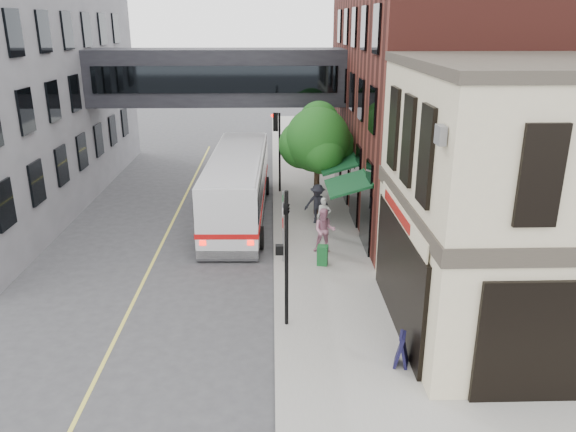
{
  "coord_description": "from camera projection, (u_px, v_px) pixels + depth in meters",
  "views": [
    {
      "loc": [
        -0.01,
        -14.03,
        9.44
      ],
      "look_at": [
        0.5,
        3.9,
        3.19
      ],
      "focal_mm": 35.0,
      "sensor_mm": 36.0,
      "label": 1
    }
  ],
  "objects": [
    {
      "name": "ground",
      "position": [
        275.0,
        363.0,
        16.35
      ],
      "size": [
        120.0,
        120.0,
        0.0
      ],
      "primitive_type": "plane",
      "color": "#38383A",
      "rests_on": "ground"
    },
    {
      "name": "sidewalk_main",
      "position": [
        311.0,
        209.0,
        29.59
      ],
      "size": [
        4.0,
        60.0,
        0.15
      ],
      "primitive_type": "cube",
      "color": "gray",
      "rests_on": "ground"
    },
    {
      "name": "corner_building",
      "position": [
        567.0,
        202.0,
        17.09
      ],
      "size": [
        10.19,
        8.12,
        8.45
      ],
      "color": "beige",
      "rests_on": "ground"
    },
    {
      "name": "brick_building",
      "position": [
        468.0,
        72.0,
        28.47
      ],
      "size": [
        13.76,
        18.0,
        14.0
      ],
      "color": "#511F19",
      "rests_on": "ground"
    },
    {
      "name": "skyway_bridge",
      "position": [
        218.0,
        77.0,
        31.12
      ],
      "size": [
        14.0,
        3.18,
        3.0
      ],
      "color": "black",
      "rests_on": "ground"
    },
    {
      "name": "traffic_signal_near",
      "position": [
        286.0,
        243.0,
        17.26
      ],
      "size": [
        0.44,
        0.22,
        4.6
      ],
      "color": "black",
      "rests_on": "sidewalk_main"
    },
    {
      "name": "traffic_signal_far",
      "position": [
        277.0,
        136.0,
        31.3
      ],
      "size": [
        0.53,
        0.28,
        4.5
      ],
      "color": "black",
      "rests_on": "sidewalk_main"
    },
    {
      "name": "street_sign_pole",
      "position": [
        283.0,
        220.0,
        22.33
      ],
      "size": [
        0.08,
        0.75,
        3.0
      ],
      "color": "gray",
      "rests_on": "sidewalk_main"
    },
    {
      "name": "street_tree",
      "position": [
        317.0,
        140.0,
        27.6
      ],
      "size": [
        3.8,
        3.2,
        5.6
      ],
      "color": "#382619",
      "rests_on": "sidewalk_main"
    },
    {
      "name": "lane_marking",
      "position": [
        164.0,
        239.0,
        25.65
      ],
      "size": [
        0.12,
        40.0,
        0.01
      ],
      "primitive_type": "cube",
      "color": "#D8CC4C",
      "rests_on": "ground"
    },
    {
      "name": "bus",
      "position": [
        238.0,
        183.0,
        28.03
      ],
      "size": [
        3.09,
        11.85,
        3.17
      ],
      "color": "silver",
      "rests_on": "ground"
    },
    {
      "name": "pedestrian_a",
      "position": [
        324.0,
        217.0,
        25.47
      ],
      "size": [
        0.69,
        0.49,
        1.77
      ],
      "primitive_type": "imported",
      "rotation": [
        0.0,
        0.0,
        -0.11
      ],
      "color": "silver",
      "rests_on": "sidewalk_main"
    },
    {
      "name": "pedestrian_b",
      "position": [
        324.0,
        230.0,
        23.58
      ],
      "size": [
        1.0,
        0.82,
        1.91
      ],
      "primitive_type": "imported",
      "rotation": [
        0.0,
        0.0,
        -0.11
      ],
      "color": "#BF7B96",
      "rests_on": "sidewalk_main"
    },
    {
      "name": "pedestrian_c",
      "position": [
        318.0,
        204.0,
        26.98
      ],
      "size": [
        1.38,
        0.98,
        1.93
      ],
      "primitive_type": "imported",
      "rotation": [
        0.0,
        0.0,
        -0.23
      ],
      "color": "black",
      "rests_on": "sidewalk_main"
    },
    {
      "name": "newspaper_box",
      "position": [
        323.0,
        255.0,
        22.47
      ],
      "size": [
        0.48,
        0.45,
        0.82
      ],
      "primitive_type": "cube",
      "rotation": [
        0.0,
        0.0,
        -0.23
      ],
      "color": "#135423",
      "rests_on": "sidewalk_main"
    },
    {
      "name": "sandwich_board",
      "position": [
        402.0,
        350.0,
        15.87
      ],
      "size": [
        0.5,
        0.63,
        0.99
      ],
      "primitive_type": "cube",
      "rotation": [
        0.0,
        0.0,
        -0.29
      ],
      "color": "black",
      "rests_on": "sidewalk_main"
    }
  ]
}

